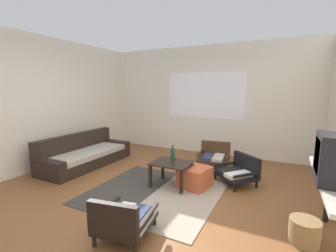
# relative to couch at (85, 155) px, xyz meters

# --- Properties ---
(ground_plane) EXTENTS (7.80, 7.80, 0.00)m
(ground_plane) POSITION_rel_couch_xyz_m (1.99, -0.88, -0.21)
(ground_plane) COLOR brown
(far_wall_with_window) EXTENTS (5.60, 0.13, 2.70)m
(far_wall_with_window) POSITION_rel_couch_xyz_m (1.99, 2.18, 1.14)
(far_wall_with_window) COLOR silver
(far_wall_with_window) RESTS_ON ground
(side_wall_left) EXTENTS (0.12, 6.60, 2.70)m
(side_wall_left) POSITION_rel_couch_xyz_m (-0.67, -0.58, 1.14)
(side_wall_left) COLOR silver
(side_wall_left) RESTS_ON ground
(area_rug) EXTENTS (1.97, 1.87, 0.01)m
(area_rug) POSITION_rel_couch_xyz_m (2.04, -0.53, -0.20)
(area_rug) COLOR #38332D
(area_rug) RESTS_ON ground
(couch) EXTENTS (0.80, 2.02, 0.67)m
(couch) POSITION_rel_couch_xyz_m (0.00, 0.00, 0.00)
(couch) COLOR black
(couch) RESTS_ON ground
(coffee_table) EXTENTS (0.64, 0.52, 0.42)m
(coffee_table) POSITION_rel_couch_xyz_m (2.17, -0.18, 0.13)
(coffee_table) COLOR black
(coffee_table) RESTS_ON ground
(armchair_by_window) EXTENTS (0.69, 0.63, 0.49)m
(armchair_by_window) POSITION_rel_couch_xyz_m (2.52, 1.21, 0.02)
(armchair_by_window) COLOR #472D19
(armchair_by_window) RESTS_ON ground
(armchair_striped_foreground) EXTENTS (0.65, 0.71, 0.52)m
(armchair_striped_foreground) POSITION_rel_couch_xyz_m (2.32, -1.69, 0.02)
(armchair_striped_foreground) COLOR black
(armchair_striped_foreground) RESTS_ON ground
(armchair_corner) EXTENTS (0.83, 0.82, 0.49)m
(armchair_corner) POSITION_rel_couch_xyz_m (3.16, 0.47, 0.02)
(armchair_corner) COLOR black
(armchair_corner) RESTS_ON ground
(ottoman_orange) EXTENTS (0.54, 0.54, 0.35)m
(ottoman_orange) POSITION_rel_couch_xyz_m (2.54, -0.04, -0.03)
(ottoman_orange) COLOR #BC5633
(ottoman_orange) RESTS_ON ground
(glass_bottle) EXTENTS (0.07, 0.07, 0.26)m
(glass_bottle) POSITION_rel_couch_xyz_m (2.13, -0.04, 0.31)
(glass_bottle) COLOR #194723
(glass_bottle) RESTS_ON coffee_table
(wicker_basket) EXTENTS (0.31, 0.31, 0.26)m
(wicker_basket) POSITION_rel_couch_xyz_m (4.09, -0.87, -0.08)
(wicker_basket) COLOR olive
(wicker_basket) RESTS_ON ground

